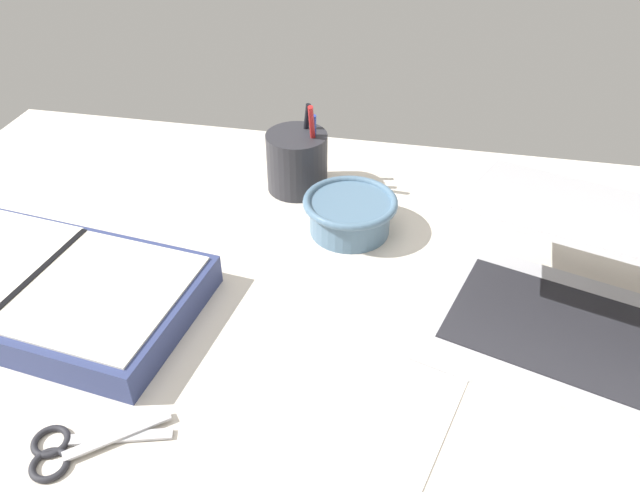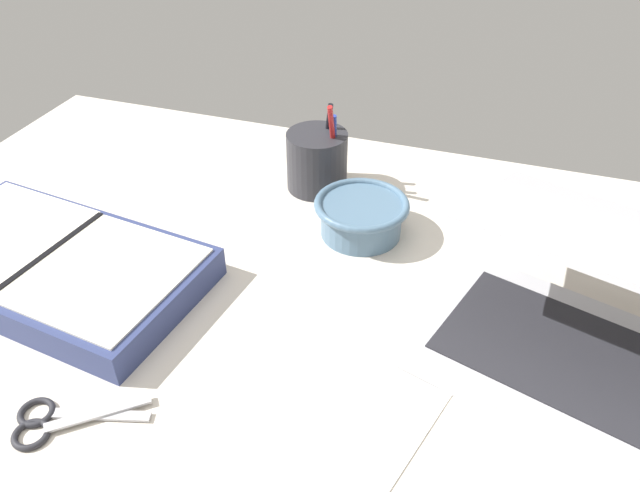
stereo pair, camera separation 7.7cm
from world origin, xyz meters
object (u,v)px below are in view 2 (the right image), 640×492
object	(u,v)px
planner	(53,266)
scissors	(51,421)
pen_cup	(317,161)
laptop	(599,325)
bowl	(361,216)

from	to	relation	value
planner	scissors	bearing A→B (deg)	-46.77
pen_cup	planner	xyz separation A→B (cm)	(-25.36, -33.24, -2.60)
scissors	pen_cup	bearing A→B (deg)	50.17
laptop	pen_cup	bearing A→B (deg)	165.63
laptop	planner	distance (cm)	67.48
pen_cup	planner	world-z (taller)	pen_cup
bowl	planner	size ratio (longest dim) A/B	0.33
bowl	laptop	bearing A→B (deg)	-25.75
laptop	bowl	xyz separation A→B (cm)	(-31.42, 15.15, -2.07)
planner	scissors	xyz separation A→B (cm)	(14.30, -19.64, -1.87)
pen_cup	scissors	bearing A→B (deg)	-101.82
scissors	bowl	bearing A→B (deg)	35.50
laptop	scissors	world-z (taller)	laptop
bowl	planner	distance (cm)	42.34
scissors	planner	bearing A→B (deg)	98.05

